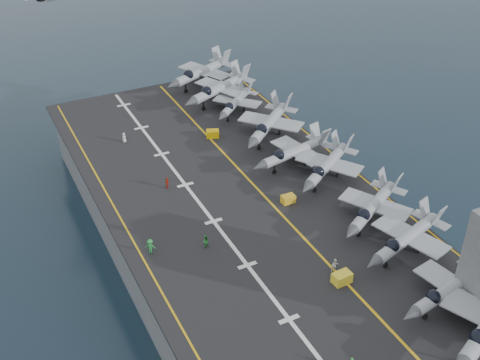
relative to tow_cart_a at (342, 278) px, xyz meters
name	(u,v)px	position (x,y,z in m)	size (l,w,h in m)	color
ground	(252,267)	(-2.57, 17.63, -11.07)	(500.00, 500.00, 0.00)	#142135
hull	(252,240)	(-2.57, 17.63, -6.07)	(36.00, 90.00, 10.00)	#56595E
flight_deck	(253,211)	(-2.57, 17.63, -0.87)	(38.00, 92.00, 0.40)	black
foul_line	(272,204)	(0.43, 17.63, -0.65)	(0.35, 90.00, 0.02)	gold
landing_centerline	(213,221)	(-8.57, 17.63, -0.65)	(0.50, 90.00, 0.02)	silver
deck_edge_port	(135,244)	(-19.57, 17.63, -0.65)	(0.25, 90.00, 0.02)	gold
deck_edge_stbd	(362,177)	(15.93, 17.63, -0.65)	(0.25, 90.00, 0.02)	gold
fighter_jet_1	(450,288)	(8.60, -8.24, 1.72)	(15.12, 11.41, 4.77)	gray
fighter_jet_2	(407,237)	(10.16, 0.96, 1.84)	(16.59, 13.37, 5.01)	#8C929B
fighter_jet_3	(373,206)	(10.54, 8.27, 1.82)	(17.18, 15.36, 4.98)	#A0A8B2
fighter_jet_4	(327,164)	(10.89, 19.79, 1.89)	(17.66, 16.20, 5.10)	#8E979C
fighter_jet_5	(295,151)	(8.63, 25.35, 1.84)	(16.07, 12.31, 5.01)	#8E969D
fighter_jet_6	(269,122)	(9.45, 34.91, 2.11)	(19.12, 18.49, 5.56)	#8B949B
fighter_jet_7	(236,102)	(8.47, 45.46, 1.57)	(15.38, 14.98, 4.48)	#8F959D
fighter_jet_8	(220,87)	(7.99, 51.07, 2.21)	(19.62, 16.86, 5.75)	gray
tow_cart_a	(342,278)	(0.00, 0.00, 0.00)	(2.31, 1.59, 1.33)	yellow
tow_cart_b	(288,199)	(2.69, 17.02, -0.10)	(1.90, 1.23, 1.14)	gold
tow_cart_c	(213,134)	(1.08, 39.17, -0.04)	(2.43, 2.02, 1.25)	#DEB106
crew_2	(205,241)	(-11.70, 13.19, 0.25)	(1.17, 0.85, 1.82)	#268C33
crew_3	(150,246)	(-18.29, 15.23, 0.35)	(1.46, 1.35, 2.03)	#1D8234
crew_4	(167,182)	(-11.19, 28.12, 0.24)	(1.25, 1.30, 1.81)	#B02011
crew_5	(124,138)	(-12.65, 44.10, 0.18)	(1.22, 1.17, 1.69)	silver
crew_7	(335,265)	(0.37, 2.01, 0.25)	(1.10, 0.74, 1.82)	silver
fighter_jet_9	(201,71)	(7.99, 59.57, 2.21)	(19.62, 16.86, 5.75)	gray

